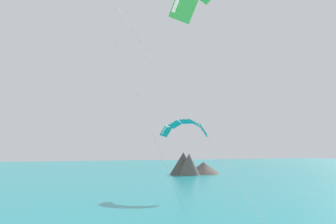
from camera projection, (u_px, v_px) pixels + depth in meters
sea at (64, 175)px, 75.40m from camera, size 200.00×120.00×0.20m
kite_distant at (185, 126)px, 47.11m from camera, size 4.58×4.64×2.12m
headland_right at (194, 167)px, 77.06m from camera, size 10.79×9.05×4.23m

